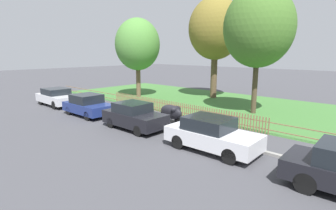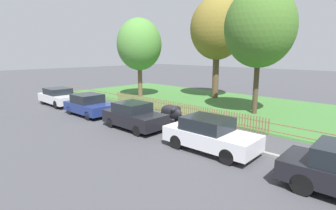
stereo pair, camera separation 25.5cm
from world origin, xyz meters
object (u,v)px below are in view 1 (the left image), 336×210
at_px(tree_behind_motorcycle, 215,29).
at_px(tree_mid_park, 259,28).
at_px(parked_car_navy_estate, 134,116).
at_px(parked_car_black_saloon, 88,105).
at_px(parked_car_silver_hatchback, 57,97).
at_px(tree_nearest_kerb, 138,45).
at_px(parked_car_red_compact, 212,134).
at_px(covered_motorcycle, 172,112).

relative_size(tree_behind_motorcycle, tree_mid_park, 1.07).
distance_m(parked_car_navy_estate, tree_behind_motorcycle, 13.27).
bearing_deg(parked_car_black_saloon, tree_behind_motorcycle, 77.75).
xyz_separation_m(parked_car_silver_hatchback, parked_car_black_saloon, (4.89, -0.12, 0.00)).
height_order(parked_car_silver_hatchback, tree_nearest_kerb, tree_nearest_kerb).
height_order(parked_car_red_compact, tree_mid_park, tree_mid_park).
bearing_deg(tree_behind_motorcycle, parked_car_red_compact, -57.16).
xyz_separation_m(parked_car_navy_estate, tree_mid_park, (3.19, 8.17, 5.09)).
xyz_separation_m(tree_nearest_kerb, tree_behind_motorcycle, (5.62, 4.44, 1.36)).
height_order(parked_car_black_saloon, tree_behind_motorcycle, tree_behind_motorcycle).
height_order(parked_car_silver_hatchback, parked_car_black_saloon, parked_car_black_saloon).
bearing_deg(parked_car_black_saloon, parked_car_red_compact, -0.52).
bearing_deg(tree_nearest_kerb, parked_car_silver_hatchback, -101.85).
bearing_deg(parked_car_silver_hatchback, parked_car_black_saloon, -1.28).
height_order(tree_behind_motorcycle, tree_mid_park, tree_behind_motorcycle).
xyz_separation_m(parked_car_black_saloon, parked_car_red_compact, (9.79, 0.16, 0.03)).
bearing_deg(parked_car_black_saloon, covered_motorcycle, 21.82).
bearing_deg(parked_car_navy_estate, tree_behind_motorcycle, 101.23).
xyz_separation_m(covered_motorcycle, tree_behind_motorcycle, (-3.24, 9.49, 5.61)).
bearing_deg(parked_car_silver_hatchback, covered_motorcycle, 12.31).
distance_m(covered_motorcycle, tree_behind_motorcycle, 11.48).
bearing_deg(tree_behind_motorcycle, parked_car_black_saloon, -100.76).
bearing_deg(covered_motorcycle, parked_car_navy_estate, -103.35).
bearing_deg(covered_motorcycle, parked_car_black_saloon, -152.47).
distance_m(parked_car_red_compact, tree_nearest_kerb, 15.59).
xyz_separation_m(parked_car_silver_hatchback, parked_car_red_compact, (14.69, 0.05, 0.03)).
distance_m(parked_car_navy_estate, parked_car_red_compact, 5.04).
height_order(tree_nearest_kerb, tree_behind_motorcycle, tree_behind_motorcycle).
relative_size(parked_car_black_saloon, tree_nearest_kerb, 0.51).
bearing_deg(tree_behind_motorcycle, tree_mid_park, -32.45).
relative_size(parked_car_black_saloon, tree_mid_park, 0.45).
distance_m(parked_car_silver_hatchback, parked_car_navy_estate, 9.65).
bearing_deg(covered_motorcycle, parked_car_red_compact, -22.85).
height_order(covered_motorcycle, tree_nearest_kerb, tree_nearest_kerb).
height_order(parked_car_black_saloon, covered_motorcycle, parked_car_black_saloon).
bearing_deg(covered_motorcycle, tree_nearest_kerb, 154.55).
relative_size(parked_car_black_saloon, parked_car_navy_estate, 1.00).
bearing_deg(tree_mid_park, parked_car_red_compact, -77.11).
bearing_deg(tree_nearest_kerb, parked_car_red_compact, -28.84).
xyz_separation_m(parked_car_black_saloon, tree_nearest_kerb, (-3.36, 7.41, 4.22)).
xyz_separation_m(parked_car_silver_hatchback, parked_car_navy_estate, (9.65, -0.06, 0.02)).
xyz_separation_m(parked_car_red_compact, tree_behind_motorcycle, (-7.54, 11.69, 5.54)).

